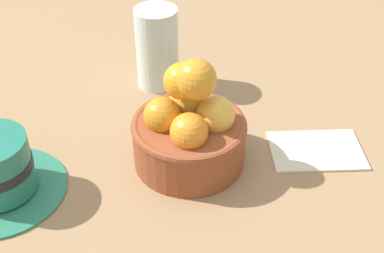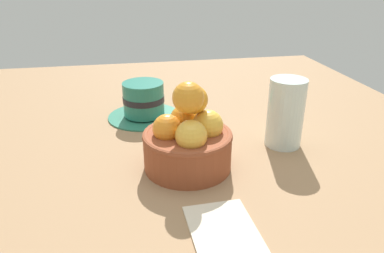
# 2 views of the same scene
# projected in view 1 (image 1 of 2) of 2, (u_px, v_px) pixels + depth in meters

# --- Properties ---
(ground_plane) EXTENTS (1.32, 1.04, 0.04)m
(ground_plane) POSITION_uv_depth(u_px,v_px,m) (191.00, 173.00, 0.63)
(ground_plane) COLOR #997551
(terracotta_bowl) EXTENTS (0.13, 0.13, 0.14)m
(terracotta_bowl) POSITION_uv_depth(u_px,v_px,m) (191.00, 129.00, 0.59)
(terracotta_bowl) COLOR brown
(terracotta_bowl) RESTS_ON ground_plane
(water_glass) EXTENTS (0.06, 0.06, 0.12)m
(water_glass) POSITION_uv_depth(u_px,v_px,m) (158.00, 48.00, 0.72)
(water_glass) COLOR silver
(water_glass) RESTS_ON ground_plane
(folded_napkin) EXTENTS (0.12, 0.08, 0.01)m
(folded_napkin) POSITION_uv_depth(u_px,v_px,m) (318.00, 149.00, 0.63)
(folded_napkin) COLOR beige
(folded_napkin) RESTS_ON ground_plane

